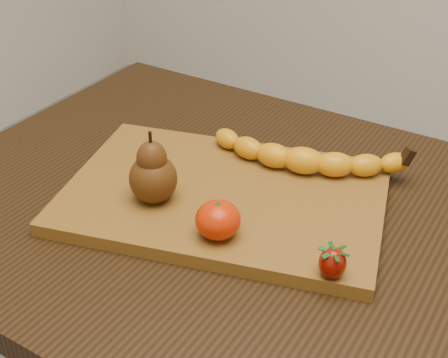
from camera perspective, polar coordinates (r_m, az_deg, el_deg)
The scene contains 6 objects.
table at distance 0.94m, azimuth 3.08°, elevation -7.97°, with size 1.00×0.70×0.76m.
cutting_board at distance 0.90m, azimuth 0.00°, elevation -1.61°, with size 0.45×0.30×0.02m, color brown.
banana at distance 0.93m, azimuth 7.27°, elevation 1.68°, with size 0.26×0.07×0.04m, color orange, non-canonical shape.
pear at distance 0.85m, azimuth -6.57°, elevation 1.10°, with size 0.07×0.07×0.10m, color #4E2A0C, non-canonical shape.
mandarin at distance 0.79m, azimuth -0.56°, elevation -3.75°, with size 0.06×0.06×0.05m, color red.
strawberry at distance 0.75m, azimuth 9.90°, elevation -7.48°, with size 0.03×0.03×0.04m, color #8B0E03, non-canonical shape.
Camera 1 is at (0.34, -0.63, 1.27)m, focal length 50.00 mm.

